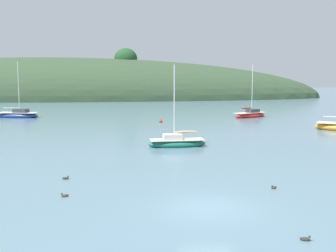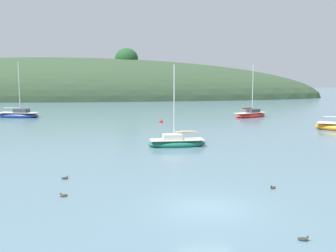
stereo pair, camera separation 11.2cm
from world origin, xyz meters
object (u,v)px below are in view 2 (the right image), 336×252
at_px(mooring_buoy_inner, 161,121).
at_px(duck_straggler, 273,188).
at_px(sailboat_red_portside, 251,115).
at_px(duck_lone_right, 64,195).
at_px(sailboat_teal_outer, 177,142).
at_px(duck_lead, 65,178).
at_px(sailboat_black_sloop, 19,115).
at_px(duck_lone_left, 303,239).

height_order(mooring_buoy_inner, duck_straggler, mooring_buoy_inner).
distance_m(sailboat_red_portside, duck_lone_right, 42.25).
bearing_deg(sailboat_teal_outer, sailboat_red_portside, 60.50).
height_order(mooring_buoy_inner, duck_lead, mooring_buoy_inner).
height_order(sailboat_black_sloop, duck_straggler, sailboat_black_sloop).
relative_size(sailboat_red_portside, duck_lead, 18.18).
distance_m(mooring_buoy_inner, duck_straggler, 31.31).
distance_m(duck_lead, duck_lone_left, 13.65).
distance_m(sailboat_teal_outer, duck_lead, 12.62).
relative_size(sailboat_red_portside, mooring_buoy_inner, 14.24).
distance_m(sailboat_black_sloop, duck_lone_right, 41.58).
bearing_deg(duck_straggler, sailboat_black_sloop, 120.85).
distance_m(mooring_buoy_inner, duck_lone_left, 37.76).
bearing_deg(mooring_buoy_inner, sailboat_black_sloop, 158.02).
xyz_separation_m(duck_straggler, duck_lead, (-11.00, 2.94, 0.00)).
relative_size(sailboat_black_sloop, sailboat_teal_outer, 1.17).
height_order(sailboat_red_portside, mooring_buoy_inner, sailboat_red_portside).
height_order(mooring_buoy_inner, duck_lone_right, mooring_buoy_inner).
height_order(sailboat_black_sloop, duck_lone_right, sailboat_black_sloop).
relative_size(sailboat_teal_outer, duck_lone_left, 16.65).
relative_size(sailboat_teal_outer, mooring_buoy_inner, 12.78).
relative_size(sailboat_black_sloop, duck_lead, 19.11).
distance_m(sailboat_black_sloop, mooring_buoy_inner, 21.31).
height_order(sailboat_teal_outer, duck_lone_right, sailboat_teal_outer).
distance_m(duck_straggler, duck_lone_left, 6.70).
xyz_separation_m(sailboat_red_portside, mooring_buoy_inner, (-13.31, -5.51, -0.23)).
bearing_deg(mooring_buoy_inner, sailboat_red_portside, 22.49).
xyz_separation_m(sailboat_black_sloop, mooring_buoy_inner, (19.76, -7.97, -0.25)).
bearing_deg(sailboat_red_portside, duck_lead, -121.61).
bearing_deg(sailboat_black_sloop, duck_lone_left, -64.16).
height_order(sailboat_red_portside, duck_straggler, sailboat_red_portside).
relative_size(sailboat_teal_outer, duck_straggler, 17.33).
height_order(sailboat_red_portside, duck_lone_right, sailboat_red_portside).
xyz_separation_m(sailboat_red_portside, duck_lead, (-20.73, -33.67, -0.30)).
xyz_separation_m(sailboat_red_portside, duck_straggler, (-9.72, -36.61, -0.30)).
distance_m(duck_straggler, duck_lone_right, 10.52).
height_order(sailboat_red_portside, sailboat_teal_outer, sailboat_red_portside).
bearing_deg(sailboat_red_portside, duck_lone_right, -118.62).
distance_m(sailboat_red_portside, duck_lone_left, 44.56).
bearing_deg(duck_lone_left, duck_lone_right, 146.67).
xyz_separation_m(mooring_buoy_inner, duck_lead, (-7.42, -28.16, -0.07)).
bearing_deg(sailboat_teal_outer, duck_lead, -126.14).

